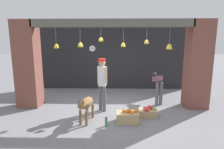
# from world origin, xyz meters

# --- Properties ---
(ground_plane) EXTENTS (60.00, 60.00, 0.00)m
(ground_plane) POSITION_xyz_m (0.00, 0.00, 0.00)
(ground_plane) COLOR slate
(shop_back_wall) EXTENTS (6.89, 0.12, 2.85)m
(shop_back_wall) POSITION_xyz_m (0.00, 2.73, 1.42)
(shop_back_wall) COLOR #232326
(shop_back_wall) RESTS_ON ground_plane
(shop_pillar_left) EXTENTS (0.70, 0.60, 2.85)m
(shop_pillar_left) POSITION_xyz_m (-2.79, 0.30, 1.42)
(shop_pillar_left) COLOR brown
(shop_pillar_left) RESTS_ON ground_plane
(shop_pillar_right) EXTENTS (0.70, 0.60, 2.85)m
(shop_pillar_right) POSITION_xyz_m (2.79, 0.30, 1.42)
(shop_pillar_right) COLOR brown
(shop_pillar_right) RESTS_ON ground_plane
(storefront_awning) EXTENTS (4.99, 0.27, 0.93)m
(storefront_awning) POSITION_xyz_m (0.00, 0.12, 2.69)
(storefront_awning) COLOR #5B564C
(dog) EXTENTS (0.40, 1.00, 0.73)m
(dog) POSITION_xyz_m (-0.68, -0.93, 0.50)
(dog) COLOR brown
(dog) RESTS_ON ground_plane
(shopkeeper) EXTENTS (0.31, 0.31, 1.66)m
(shopkeeper) POSITION_xyz_m (-0.29, -0.13, 0.98)
(shopkeeper) COLOR #56565B
(shopkeeper) RESTS_ON ground_plane
(worker_stooping) EXTENTS (0.27, 0.80, 1.05)m
(worker_stooping) POSITION_xyz_m (1.62, 0.68, 0.70)
(worker_stooping) COLOR #56565B
(worker_stooping) RESTS_ON ground_plane
(fruit_crate_oranges) EXTENTS (0.59, 0.39, 0.37)m
(fruit_crate_oranges) POSITION_xyz_m (0.45, -0.94, 0.15)
(fruit_crate_oranges) COLOR tan
(fruit_crate_oranges) RESTS_ON ground_plane
(fruit_crate_apples) EXTENTS (0.51, 0.37, 0.30)m
(fruit_crate_apples) POSITION_xyz_m (1.06, -0.53, 0.13)
(fruit_crate_apples) COLOR tan
(fruit_crate_apples) RESTS_ON ground_plane
(water_bottle) EXTENTS (0.07, 0.07, 0.25)m
(water_bottle) POSITION_xyz_m (-0.12, -1.17, 0.12)
(water_bottle) COLOR #38934C
(water_bottle) RESTS_ON ground_plane
(wall_clock) EXTENTS (0.29, 0.03, 0.29)m
(wall_clock) POSITION_xyz_m (-0.94, 2.66, 1.89)
(wall_clock) COLOR black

